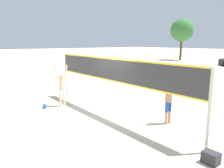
# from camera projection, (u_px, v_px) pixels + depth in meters

# --- Properties ---
(ground_plane) EXTENTS (200.00, 200.00, 0.00)m
(ground_plane) POSITION_uv_depth(u_px,v_px,m) (112.00, 114.00, 9.47)
(ground_plane) COLOR beige
(volleyball_net) EXTENTS (8.66, 0.09, 2.44)m
(volleyball_net) POSITION_uv_depth(u_px,v_px,m) (112.00, 73.00, 9.13)
(volleyball_net) COLOR beige
(volleyball_net) RESTS_ON ground_plane
(player_spiker) EXTENTS (0.28, 0.69, 2.01)m
(player_spiker) POSITION_uv_depth(u_px,v_px,m) (62.00, 85.00, 10.52)
(player_spiker) COLOR beige
(player_spiker) RESTS_ON ground_plane
(player_blocker) EXTENTS (0.28, 0.70, 2.14)m
(player_blocker) POSITION_uv_depth(u_px,v_px,m) (169.00, 95.00, 8.19)
(player_blocker) COLOR tan
(player_blocker) RESTS_ON ground_plane
(volleyball) EXTENTS (0.23, 0.23, 0.23)m
(volleyball) POSITION_uv_depth(u_px,v_px,m) (45.00, 106.00, 10.33)
(volleyball) COLOR blue
(volleyball) RESTS_ON ground_plane
(gear_bag) EXTENTS (0.40, 0.31, 0.31)m
(gear_bag) POSITION_uv_depth(u_px,v_px,m) (211.00, 158.00, 5.60)
(gear_bag) COLOR #2D2D33
(gear_bag) RESTS_ON ground_plane
(tree_right_cluster) EXTENTS (3.93, 3.93, 7.13)m
(tree_right_cluster) POSITION_uv_depth(u_px,v_px,m) (182.00, 30.00, 37.85)
(tree_right_cluster) COLOR #4C3823
(tree_right_cluster) RESTS_ON ground_plane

